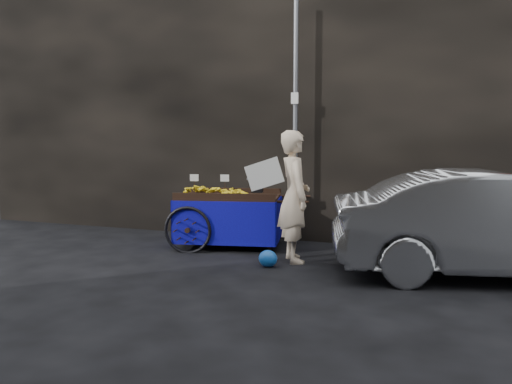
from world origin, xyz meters
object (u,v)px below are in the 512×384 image
at_px(vendor, 294,196).
at_px(plastic_bag, 268,259).
at_px(parked_car, 499,225).
at_px(banana_cart, 226,201).

distance_m(vendor, plastic_bag, 0.96).
bearing_deg(plastic_bag, parked_car, 10.07).
bearing_deg(banana_cart, parked_car, -20.25).
bearing_deg(plastic_bag, banana_cart, 135.90).
relative_size(banana_cart, parked_car, 0.58).
bearing_deg(plastic_bag, vendor, 63.12).
xyz_separation_m(plastic_bag, parked_car, (2.86, 0.51, 0.55)).
distance_m(banana_cart, plastic_bag, 1.63).
height_order(vendor, plastic_bag, vendor).
distance_m(banana_cart, parked_car, 3.98).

